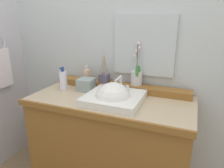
{
  "coord_description": "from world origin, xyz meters",
  "views": [
    {
      "loc": [
        0.57,
        -1.36,
        1.41
      ],
      "look_at": [
        0.02,
        -0.01,
        0.95
      ],
      "focal_mm": 32.68,
      "sensor_mm": 36.0,
      "label": 1
    }
  ],
  "objects_px": {
    "reed_diffuser": "(104,78)",
    "hand_towel": "(3,68)",
    "tissue_box": "(86,85)",
    "soap_dispenser": "(87,74)",
    "soap_bar": "(106,87)",
    "lotion_bottle": "(63,80)",
    "sink_basin": "(113,100)",
    "potted_plant": "(137,75)"
  },
  "relations": [
    {
      "from": "soap_bar",
      "to": "potted_plant",
      "type": "bearing_deg",
      "value": 41.43
    },
    {
      "from": "sink_basin",
      "to": "hand_towel",
      "type": "xyz_separation_m",
      "value": [
        -1.14,
        0.05,
        0.13
      ]
    },
    {
      "from": "potted_plant",
      "to": "tissue_box",
      "type": "xyz_separation_m",
      "value": [
        -0.4,
        -0.15,
        -0.09
      ]
    },
    {
      "from": "soap_dispenser",
      "to": "soap_bar",
      "type": "bearing_deg",
      "value": -31.03
    },
    {
      "from": "potted_plant",
      "to": "tissue_box",
      "type": "height_order",
      "value": "potted_plant"
    },
    {
      "from": "potted_plant",
      "to": "lotion_bottle",
      "type": "xyz_separation_m",
      "value": [
        -0.59,
        -0.2,
        -0.05
      ]
    },
    {
      "from": "sink_basin",
      "to": "soap_dispenser",
      "type": "xyz_separation_m",
      "value": [
        -0.37,
        0.28,
        0.09
      ]
    },
    {
      "from": "tissue_box",
      "to": "hand_towel",
      "type": "xyz_separation_m",
      "value": [
        -0.83,
        -0.1,
        0.09
      ]
    },
    {
      "from": "potted_plant",
      "to": "sink_basin",
      "type": "bearing_deg",
      "value": -106.46
    },
    {
      "from": "tissue_box",
      "to": "soap_dispenser",
      "type": "bearing_deg",
      "value": 115.99
    },
    {
      "from": "soap_dispenser",
      "to": "sink_basin",
      "type": "bearing_deg",
      "value": -36.82
    },
    {
      "from": "soap_dispenser",
      "to": "potted_plant",
      "type": "bearing_deg",
      "value": 2.55
    },
    {
      "from": "soap_bar",
      "to": "potted_plant",
      "type": "height_order",
      "value": "potted_plant"
    },
    {
      "from": "sink_basin",
      "to": "soap_bar",
      "type": "bearing_deg",
      "value": 132.54
    },
    {
      "from": "sink_basin",
      "to": "soap_dispenser",
      "type": "relative_size",
      "value": 3.1
    },
    {
      "from": "soap_bar",
      "to": "hand_towel",
      "type": "bearing_deg",
      "value": -176.22
    },
    {
      "from": "lotion_bottle",
      "to": "tissue_box",
      "type": "relative_size",
      "value": 1.55
    },
    {
      "from": "sink_basin",
      "to": "soap_dispenser",
      "type": "bearing_deg",
      "value": 143.18
    },
    {
      "from": "soap_bar",
      "to": "potted_plant",
      "type": "xyz_separation_m",
      "value": [
        0.2,
        0.18,
        0.07
      ]
    },
    {
      "from": "soap_dispenser",
      "to": "reed_diffuser",
      "type": "height_order",
      "value": "reed_diffuser"
    },
    {
      "from": "reed_diffuser",
      "to": "tissue_box",
      "type": "height_order",
      "value": "reed_diffuser"
    },
    {
      "from": "reed_diffuser",
      "to": "potted_plant",
      "type": "bearing_deg",
      "value": 6.48
    },
    {
      "from": "reed_diffuser",
      "to": "hand_towel",
      "type": "distance_m",
      "value": 0.97
    },
    {
      "from": "sink_basin",
      "to": "soap_bar",
      "type": "distance_m",
      "value": 0.17
    },
    {
      "from": "soap_bar",
      "to": "soap_dispenser",
      "type": "xyz_separation_m",
      "value": [
        -0.26,
        0.16,
        0.04
      ]
    },
    {
      "from": "soap_bar",
      "to": "reed_diffuser",
      "type": "xyz_separation_m",
      "value": [
        -0.08,
        0.15,
        0.03
      ]
    },
    {
      "from": "sink_basin",
      "to": "reed_diffuser",
      "type": "relative_size",
      "value": 1.66
    },
    {
      "from": "soap_dispenser",
      "to": "tissue_box",
      "type": "xyz_separation_m",
      "value": [
        0.06,
        -0.12,
        -0.06
      ]
    },
    {
      "from": "reed_diffuser",
      "to": "soap_dispenser",
      "type": "bearing_deg",
      "value": 176.43
    },
    {
      "from": "hand_towel",
      "to": "reed_diffuser",
      "type": "bearing_deg",
      "value": 12.71
    },
    {
      "from": "soap_bar",
      "to": "hand_towel",
      "type": "relative_size",
      "value": 0.19
    },
    {
      "from": "hand_towel",
      "to": "soap_bar",
      "type": "bearing_deg",
      "value": 3.78
    },
    {
      "from": "sink_basin",
      "to": "potted_plant",
      "type": "height_order",
      "value": "potted_plant"
    },
    {
      "from": "sink_basin",
      "to": "lotion_bottle",
      "type": "distance_m",
      "value": 0.52
    },
    {
      "from": "soap_dispenser",
      "to": "tissue_box",
      "type": "distance_m",
      "value": 0.15
    },
    {
      "from": "sink_basin",
      "to": "lotion_bottle",
      "type": "height_order",
      "value": "lotion_bottle"
    },
    {
      "from": "reed_diffuser",
      "to": "hand_towel",
      "type": "relative_size",
      "value": 0.69
    },
    {
      "from": "soap_bar",
      "to": "lotion_bottle",
      "type": "distance_m",
      "value": 0.39
    },
    {
      "from": "sink_basin",
      "to": "soap_dispenser",
      "type": "height_order",
      "value": "soap_dispenser"
    },
    {
      "from": "potted_plant",
      "to": "hand_towel",
      "type": "bearing_deg",
      "value": -168.69
    },
    {
      "from": "soap_dispenser",
      "to": "lotion_bottle",
      "type": "distance_m",
      "value": 0.22
    },
    {
      "from": "reed_diffuser",
      "to": "tissue_box",
      "type": "distance_m",
      "value": 0.17
    }
  ]
}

